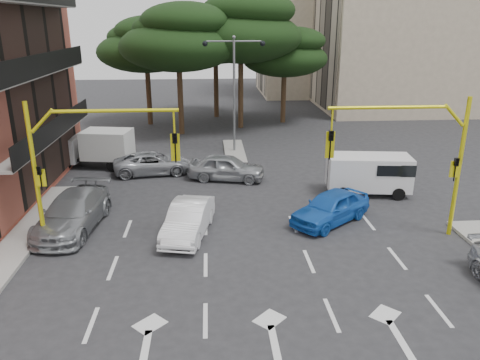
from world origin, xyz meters
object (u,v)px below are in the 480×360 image
object	(u,v)px
street_lamp_center	(234,74)
car_blue_compact	(331,207)
car_white_hatch	(188,220)
signal_mast_left	(80,155)
car_silver_cross_b	(227,167)
box_truck_a	(94,149)
signal_mast_right	(420,149)
car_silver_wagon	(73,212)
van_white	(368,174)
car_silver_cross_a	(153,163)

from	to	relation	value
street_lamp_center	car_blue_compact	distance (m)	13.75
street_lamp_center	car_blue_compact	xyz separation A→B (m)	(3.73, -12.37, -4.69)
car_white_hatch	car_blue_compact	size ratio (longest dim) A/B	1.01
signal_mast_left	car_silver_cross_b	distance (m)	10.52
car_silver_cross_b	box_truck_a	size ratio (longest dim) A/B	0.91
signal_mast_right	car_silver_wagon	size ratio (longest dim) A/B	1.10
signal_mast_right	car_silver_wagon	bearing A→B (deg)	173.47
car_white_hatch	van_white	size ratio (longest dim) A/B	1.02
signal_mast_right	van_white	bearing A→B (deg)	91.59
car_silver_wagon	car_silver_cross_b	xyz separation A→B (m)	(7.08, 6.36, -0.04)
car_blue_compact	signal_mast_left	bearing A→B (deg)	-120.04
signal_mast_left	box_truck_a	world-z (taller)	signal_mast_left
car_white_hatch	car_silver_cross_a	size ratio (longest dim) A/B	0.93
street_lamp_center	van_white	xyz separation A→B (m)	(6.66, -8.78, -4.35)
car_silver_cross_b	van_white	world-z (taller)	van_white
box_truck_a	car_silver_cross_b	bearing A→B (deg)	-101.23
car_blue_compact	car_silver_wagon	bearing A→B (deg)	-129.07
car_white_hatch	car_silver_wagon	distance (m)	5.22
signal_mast_left	car_silver_wagon	distance (m)	3.68
street_lamp_center	van_white	world-z (taller)	street_lamp_center
car_silver_cross_a	box_truck_a	distance (m)	4.21
car_white_hatch	van_white	world-z (taller)	van_white
car_white_hatch	car_silver_cross_a	world-z (taller)	car_white_hatch
signal_mast_right	car_silver_wagon	distance (m)	15.08
car_silver_cross_b	box_truck_a	world-z (taller)	box_truck_a
car_blue_compact	car_silver_cross_b	bearing A→B (deg)	176.33
van_white	car_blue_compact	bearing A→B (deg)	-32.26
van_white	signal_mast_left	bearing A→B (deg)	-61.83
van_white	car_silver_cross_a	bearing A→B (deg)	-102.94
signal_mast_left	signal_mast_right	bearing A→B (deg)	0.00
street_lamp_center	car_white_hatch	size ratio (longest dim) A/B	1.78
box_truck_a	street_lamp_center	bearing A→B (deg)	-62.87
signal_mast_left	car_white_hatch	bearing A→B (deg)	9.88
signal_mast_right	box_truck_a	bearing A→B (deg)	144.74
car_silver_cross_a	signal_mast_right	bearing A→B (deg)	-135.92
signal_mast_left	van_white	bearing A→B (deg)	21.21
car_blue_compact	van_white	distance (m)	4.64
box_truck_a	car_silver_cross_a	bearing A→B (deg)	-103.88
car_silver_cross_a	van_white	world-z (taller)	van_white
car_silver_cross_b	van_white	size ratio (longest dim) A/B	1.03
car_silver_wagon	car_blue_compact	bearing A→B (deg)	6.27
car_silver_cross_a	van_white	xyz separation A→B (m)	(11.83, -4.28, 0.42)
car_white_hatch	car_silver_cross_a	distance (m)	9.13
car_blue_compact	car_silver_wagon	size ratio (longest dim) A/B	0.80
car_silver_wagon	signal_mast_right	bearing A→B (deg)	-0.07
van_white	box_truck_a	distance (m)	16.75
car_white_hatch	box_truck_a	xyz separation A→B (m)	(-6.27, 10.47, 0.47)
car_blue_compact	car_silver_cross_a	size ratio (longest dim) A/B	0.92
car_blue_compact	car_silver_cross_a	world-z (taller)	car_blue_compact
car_silver_cross_a	car_silver_cross_b	size ratio (longest dim) A/B	1.06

